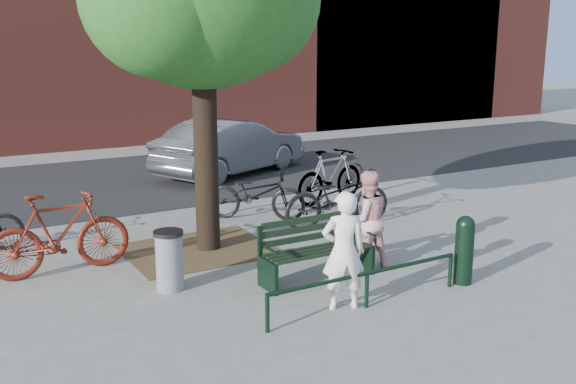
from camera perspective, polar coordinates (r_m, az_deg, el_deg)
ground at (r=9.65m, az=2.62°, el=-7.78°), size 90.00×90.00×0.00m
dirt_pit at (r=11.06m, az=-8.02°, el=-5.11°), size 2.40×2.00×0.02m
road at (r=17.14m, az=-13.00°, el=1.15°), size 40.00×7.00×0.01m
park_bench at (r=9.56m, az=2.40°, el=-4.96°), size 1.74×0.54×0.97m
guard_railing at (r=8.59m, az=7.04°, el=-7.67°), size 3.06×0.06×0.51m
person_left at (r=8.42m, az=4.95°, el=-5.22°), size 0.67×0.55×1.59m
person_right at (r=10.01m, az=6.97°, el=-2.46°), size 0.83×0.70×1.55m
bollard at (r=9.68m, az=15.40°, el=-4.78°), size 0.27×0.27×1.02m
litter_bin at (r=9.28m, az=-10.50°, el=-5.97°), size 0.43×0.43×0.87m
bicycle_b at (r=10.29m, az=-19.65°, el=-3.50°), size 2.12×0.62×1.27m
bicycle_c at (r=12.76m, az=-2.88°, el=-0.16°), size 1.98×1.81×1.05m
bicycle_d at (r=14.15m, az=3.78°, el=1.44°), size 2.06×0.97×1.19m
bicycle_e at (r=12.23m, az=4.43°, el=-0.51°), size 2.27×1.01×1.15m
parked_car at (r=17.27m, az=-5.07°, el=4.04°), size 4.84×3.29×1.51m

